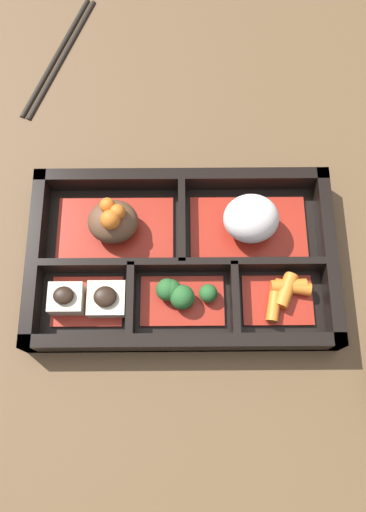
{
  "coord_description": "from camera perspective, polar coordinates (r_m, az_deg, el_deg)",
  "views": [
    {
      "loc": [
        -0.0,
        -0.18,
        0.55
      ],
      "look_at": [
        0.0,
        0.0,
        0.03
      ],
      "focal_mm": 35.0,
      "sensor_mm": 36.0,
      "label": 1
    }
  ],
  "objects": [
    {
      "name": "bowl_rice",
      "position": [
        0.56,
        7.82,
        4.0
      ],
      "size": [
        0.13,
        0.08,
        0.06
      ],
      "color": "maroon",
      "rests_on": "bento_base"
    },
    {
      "name": "bowl_tofu",
      "position": [
        0.55,
        -10.84,
        -4.9
      ],
      "size": [
        0.08,
        0.06,
        0.04
      ],
      "color": "maroon",
      "rests_on": "bento_base"
    },
    {
      "name": "bowl_carrots",
      "position": [
        0.56,
        11.43,
        -4.4
      ],
      "size": [
        0.08,
        0.06,
        0.02
      ],
      "color": "maroon",
      "rests_on": "bento_base"
    },
    {
      "name": "bento_base",
      "position": [
        0.57,
        0.0,
        -0.64
      ],
      "size": [
        0.34,
        0.2,
        0.01
      ],
      "color": "black",
      "rests_on": "ground_plane"
    },
    {
      "name": "bowl_stew",
      "position": [
        0.57,
        -7.82,
        3.76
      ],
      "size": [
        0.13,
        0.08,
        0.06
      ],
      "color": "maroon",
      "rests_on": "bento_base"
    },
    {
      "name": "bowl_greens",
      "position": [
        0.54,
        -0.11,
        -4.54
      ],
      "size": [
        0.09,
        0.06,
        0.03
      ],
      "color": "maroon",
      "rests_on": "bento_base"
    },
    {
      "name": "bento_rim",
      "position": [
        0.56,
        0.01,
        -0.46
      ],
      "size": [
        0.34,
        0.2,
        0.04
      ],
      "color": "black",
      "rests_on": "ground_plane"
    },
    {
      "name": "chopsticks",
      "position": [
        0.74,
        -13.89,
        21.33
      ],
      "size": [
        0.09,
        0.2,
        0.01
      ],
      "color": "black",
      "rests_on": "ground_plane"
    },
    {
      "name": "ground_plane",
      "position": [
        0.58,
        0.0,
        -0.79
      ],
      "size": [
        3.0,
        3.0,
        0.0
      ],
      "primitive_type": "plane",
      "color": "brown"
    }
  ]
}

